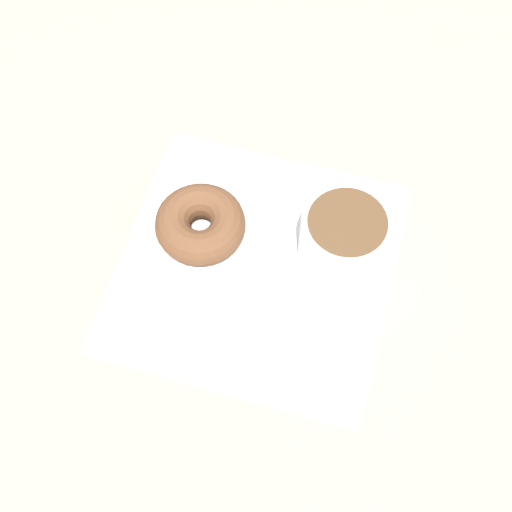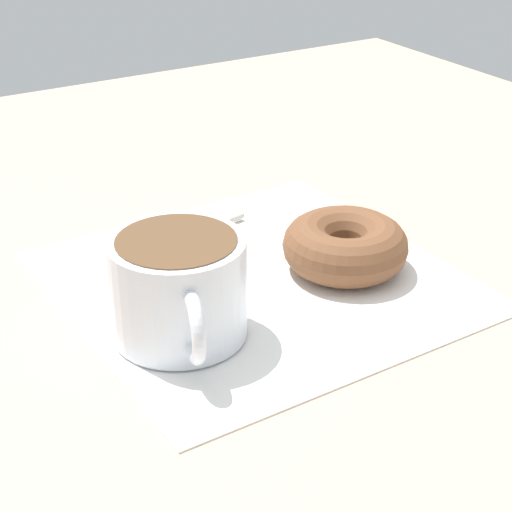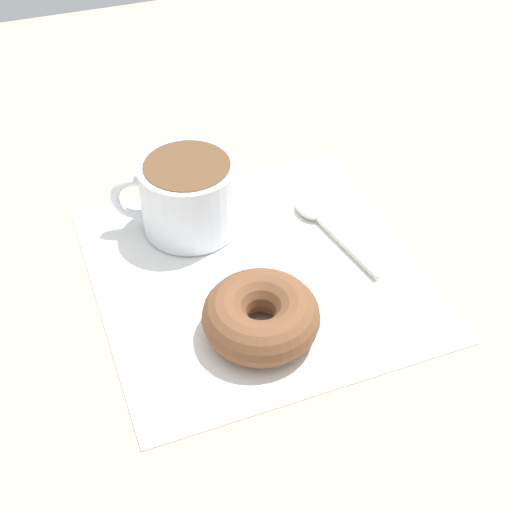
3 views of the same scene
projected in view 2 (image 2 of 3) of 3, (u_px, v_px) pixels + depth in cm
name	position (u px, v px, depth cm)	size (l,w,h in cm)	color
ground_plane	(245.00, 312.00, 64.57)	(120.00, 120.00, 2.00)	tan
napkin	(256.00, 280.00, 66.59)	(29.01, 29.01, 0.30)	white
coffee_cup	(179.00, 287.00, 57.85)	(12.05, 9.37, 7.26)	silver
donut	(343.00, 244.00, 67.49)	(9.94, 9.94, 3.86)	brown
spoon	(157.00, 247.00, 70.50)	(3.94, 13.10, 0.90)	#B7B2A8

